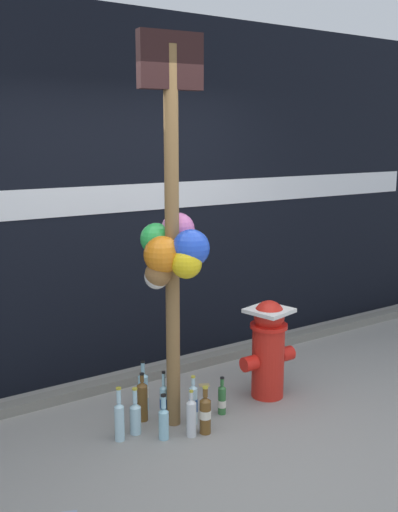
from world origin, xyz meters
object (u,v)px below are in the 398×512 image
(fire_hydrant, at_px, (268,347))
(bottle_1, at_px, (164,421))
(bottle_7, at_px, (205,414))
(bottle_8, at_px, (135,416))
(bottle_9, at_px, (142,400))
(bottle_0, at_px, (193,404))
(bottle_2, at_px, (143,391))
(memorial_post, at_px, (172,230))
(bottle_4, at_px, (119,419))
(bottle_3, at_px, (191,417))
(bottle_5, at_px, (164,402))
(bottle_6, at_px, (222,399))

(fire_hydrant, relative_size, bottle_1, 2.42)
(bottle_7, relative_size, bottle_8, 1.03)
(bottle_7, height_order, bottle_9, bottle_9)
(bottle_9, bearing_deg, bottle_1, -91.08)
(bottle_0, relative_size, bottle_2, 0.94)
(bottle_1, xyz_separation_m, bottle_7, (0.28, -0.09, 0.01))
(bottle_0, bearing_deg, memorial_post, 153.92)
(bottle_0, xyz_separation_m, bottle_2, (-0.19, 0.40, -0.00))
(bottle_7, bearing_deg, bottle_8, 147.42)
(bottle_4, height_order, bottle_7, bottle_4)
(bottle_3, distance_m, bottle_9, 0.43)
(bottle_4, relative_size, bottle_5, 1.02)
(bottle_0, relative_size, bottle_1, 1.13)
(bottle_1, relative_size, bottle_6, 1.12)
(bottle_4, bearing_deg, bottle_3, -26.51)
(memorial_post, xyz_separation_m, bottle_4, (-0.41, 0.02, -1.27))
(fire_hydrant, distance_m, bottle_4, 1.32)
(fire_hydrant, distance_m, bottle_3, 0.92)
(fire_hydrant, distance_m, bottle_1, 1.08)
(bottle_5, bearing_deg, bottle_1, -120.26)
(bottle_7, bearing_deg, bottle_4, 156.33)
(bottle_9, bearing_deg, bottle_2, 59.78)
(bottle_1, bearing_deg, bottle_5, 59.74)
(fire_hydrant, bearing_deg, bottle_8, 178.27)
(bottle_9, bearing_deg, bottle_0, -42.35)
(bottle_4, height_order, bottle_5, bottle_4)
(bottle_1, bearing_deg, bottle_0, 13.34)
(fire_hydrant, distance_m, bottle_0, 0.80)
(bottle_3, distance_m, bottle_8, 0.39)
(fire_hydrant, height_order, bottle_3, fire_hydrant)
(bottle_2, bearing_deg, bottle_7, -70.71)
(bottle_2, xyz_separation_m, bottle_9, (-0.08, -0.14, -0.00))
(bottle_3, distance_m, bottle_5, 0.30)
(bottle_3, bearing_deg, fire_hydrant, 13.69)
(bottle_1, xyz_separation_m, bottle_2, (0.09, 0.46, 0.03))
(fire_hydrant, distance_m, bottle_6, 0.57)
(bottle_2, bearing_deg, bottle_4, -138.11)
(fire_hydrant, xyz_separation_m, bottle_2, (-0.95, 0.33, -0.26))
(memorial_post, relative_size, bottle_8, 7.95)
(bottle_2, xyz_separation_m, bottle_3, (0.09, -0.53, -0.01))
(bottle_4, relative_size, bottle_9, 1.05)
(memorial_post, relative_size, bottle_3, 7.98)
(bottle_0, distance_m, bottle_2, 0.44)
(bottle_5, relative_size, bottle_9, 1.04)
(memorial_post, distance_m, bottle_5, 1.28)
(bottle_5, bearing_deg, bottle_9, 145.25)
(bottle_4, distance_m, bottle_5, 0.40)
(bottle_2, height_order, bottle_3, bottle_2)
(bottle_0, height_order, bottle_9, bottle_0)
(memorial_post, relative_size, bottle_0, 7.29)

